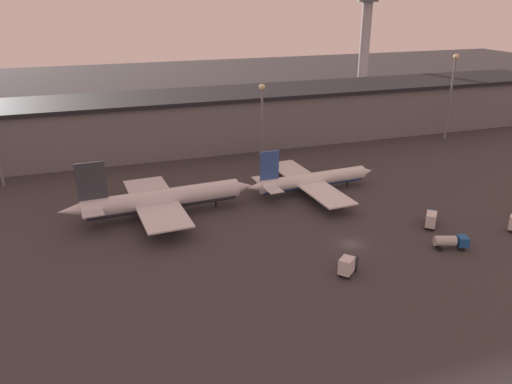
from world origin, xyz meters
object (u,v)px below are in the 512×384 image
Objects in this scene: airplane_0 at (161,200)px; airplane_1 at (311,180)px; control_tower at (365,37)px; service_vehicle_2 at (431,219)px; service_vehicle_1 at (451,241)px; service_vehicle_3 at (348,265)px.

airplane_1 is (38.58, 2.47, -0.79)m from airplane_0.
airplane_1 is 121.23m from control_tower.
control_tower is (69.25, 96.06, 25.95)m from airplane_1.
airplane_1 reaches higher than service_vehicle_2.
airplane_0 is 62.53m from service_vehicle_1.
service_vehicle_3 is (-10.67, -39.12, -1.19)m from airplane_1.
service_vehicle_3 is (27.91, -36.65, -1.98)m from airplane_0.
service_vehicle_1 is 1.21× the size of service_vehicle_2.
airplane_0 reaches higher than service_vehicle_3.
airplane_1 is 0.72× the size of control_tower.
airplane_1 is at bearing 0.01° from airplane_0.
airplane_0 is 1.22× the size of airplane_1.
service_vehicle_2 is at bearing -27.98° from airplane_0.
service_vehicle_1 is at bearing -37.23° from airplane_0.
service_vehicle_3 reaches higher than service_vehicle_2.
airplane_0 reaches higher than service_vehicle_1.
airplane_0 is at bearing -179.99° from airplane_1.
airplane_0 is at bearing 86.79° from service_vehicle_3.
service_vehicle_1 is at bearing -35.56° from service_vehicle_3.
control_tower is (107.83, 98.53, 25.16)m from airplane_0.
control_tower is at bearing 86.42° from service_vehicle_1.
service_vehicle_1 is 24.24m from service_vehicle_3.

